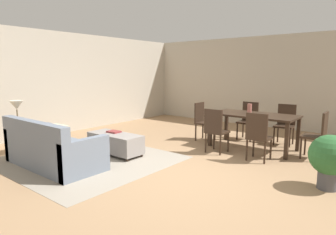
{
  "coord_description": "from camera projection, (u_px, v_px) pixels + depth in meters",
  "views": [
    {
      "loc": [
        2.74,
        -3.76,
        1.68
      ],
      "look_at": [
        -1.01,
        0.9,
        0.73
      ],
      "focal_mm": 31.53,
      "sensor_mm": 36.0,
      "label": 1
    }
  ],
  "objects": [
    {
      "name": "area_rug",
      "position": [
        88.0,
        159.0,
        5.65
      ],
      "size": [
        3.0,
        2.8,
        0.01
      ],
      "primitive_type": "cube",
      "color": "gray",
      "rests_on": "ground_plane"
    },
    {
      "name": "wall_back",
      "position": [
        284.0,
        82.0,
        8.49
      ],
      "size": [
        9.0,
        0.12,
        2.7
      ],
      "primitive_type": "cube",
      "color": "#BCB2A0",
      "rests_on": "ground_plane"
    },
    {
      "name": "wall_left",
      "position": [
        56.0,
        83.0,
        7.82
      ],
      "size": [
        0.12,
        11.0,
        2.7
      ],
      "primitive_type": "cube",
      "color": "#BCB2A0",
      "rests_on": "ground_plane"
    },
    {
      "name": "dining_chair_head_west",
      "position": [
        203.0,
        119.0,
        7.16
      ],
      "size": [
        0.41,
        0.41,
        0.92
      ],
      "color": "#332319",
      "rests_on": "ground_plane"
    },
    {
      "name": "dining_chair_near_left",
      "position": [
        215.0,
        128.0,
        6.02
      ],
      "size": [
        0.4,
        0.4,
        0.92
      ],
      "color": "#332319",
      "rests_on": "ground_plane"
    },
    {
      "name": "dining_chair_near_right",
      "position": [
        258.0,
        134.0,
        5.47
      ],
      "size": [
        0.41,
        0.41,
        0.92
      ],
      "color": "#332319",
      "rests_on": "ground_plane"
    },
    {
      "name": "couch",
      "position": [
        52.0,
        150.0,
        5.21
      ],
      "size": [
        1.95,
        0.89,
        0.86
      ],
      "color": "slate",
      "rests_on": "ground_plane"
    },
    {
      "name": "vase_centerpiece",
      "position": [
        249.0,
        109.0,
        6.34
      ],
      "size": [
        0.09,
        0.09,
        0.22
      ],
      "primitive_type": "cylinder",
      "color": "#B26659",
      "rests_on": "dining_table"
    },
    {
      "name": "book_on_ottoman",
      "position": [
        114.0,
        132.0,
        6.07
      ],
      "size": [
        0.27,
        0.21,
        0.03
      ],
      "primitive_type": "cube",
      "rotation": [
        0.0,
        0.0,
        0.05
      ],
      "color": "maroon",
      "rests_on": "ottoman_table"
    },
    {
      "name": "potted_plant",
      "position": [
        330.0,
        157.0,
        4.17
      ],
      "size": [
        0.58,
        0.58,
        0.79
      ],
      "color": "#4C4C51",
      "rests_on": "ground_plane"
    },
    {
      "name": "dining_table",
      "position": [
        253.0,
        118.0,
        6.36
      ],
      "size": [
        1.79,
        0.89,
        0.76
      ],
      "color": "#332319",
      "rests_on": "ground_plane"
    },
    {
      "name": "dining_chair_far_right",
      "position": [
        285.0,
        122.0,
        6.76
      ],
      "size": [
        0.43,
        0.43,
        0.92
      ],
      "color": "#332319",
      "rests_on": "ground_plane"
    },
    {
      "name": "side_table",
      "position": [
        19.0,
        132.0,
        5.99
      ],
      "size": [
        0.4,
        0.4,
        0.57
      ],
      "color": "olive",
      "rests_on": "ground_plane"
    },
    {
      "name": "ground_plane",
      "position": [
        181.0,
        174.0,
        4.86
      ],
      "size": [
        10.8,
        10.8,
        0.0
      ],
      "primitive_type": "plane",
      "color": "#9E7A56"
    },
    {
      "name": "ottoman_table",
      "position": [
        115.0,
        143.0,
        5.97
      ],
      "size": [
        1.2,
        0.49,
        0.42
      ],
      "color": "gray",
      "rests_on": "ground_plane"
    },
    {
      "name": "dining_chair_head_east",
      "position": [
        318.0,
        133.0,
        5.58
      ],
      "size": [
        0.41,
        0.41,
        0.92
      ],
      "color": "#332319",
      "rests_on": "ground_plane"
    },
    {
      "name": "dining_chair_far_left",
      "position": [
        249.0,
        118.0,
        7.27
      ],
      "size": [
        0.4,
        0.4,
        0.92
      ],
      "color": "#332319",
      "rests_on": "ground_plane"
    },
    {
      "name": "table_lamp",
      "position": [
        17.0,
        106.0,
        5.91
      ],
      "size": [
        0.26,
        0.26,
        0.53
      ],
      "color": "brown",
      "rests_on": "side_table"
    }
  ]
}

